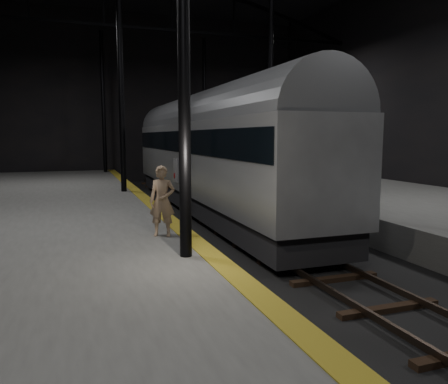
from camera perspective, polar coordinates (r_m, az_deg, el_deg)
name	(u,v)px	position (r m, az deg, el deg)	size (l,w,h in m)	color
ground	(267,244)	(14.83, 5.63, -6.80)	(44.00, 44.00, 0.00)	black
platform_left	(22,248)	(13.49, -24.90, -6.70)	(9.00, 43.80, 1.00)	#52524F
platform_right	(442,216)	(19.07, 26.60, -2.85)	(9.00, 43.80, 1.00)	#52524F
tactile_strip	(171,221)	(13.60, -6.88, -3.77)	(0.50, 43.80, 0.01)	olive
track	(267,242)	(14.81, 5.63, -6.55)	(2.40, 43.00, 0.24)	#3F3328
train	(208,147)	(20.60, -2.05, 5.87)	(3.10, 20.74, 5.54)	#9A9CA2
woman	(162,201)	(11.49, -8.07, -1.17)	(0.68, 0.44, 1.85)	tan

